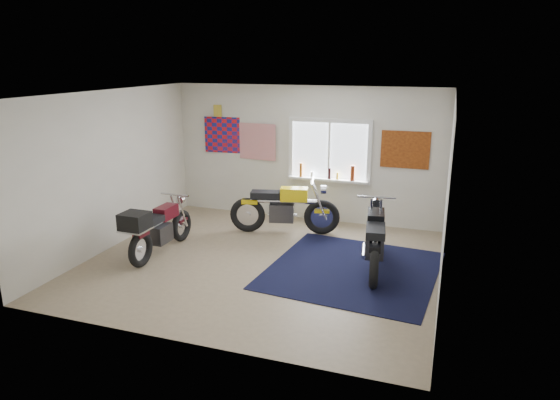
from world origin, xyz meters
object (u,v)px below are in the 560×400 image
(yellow_triumph, at_px, (284,209))
(maroon_tourer, at_px, (157,228))
(navy_rug, at_px, (352,270))
(black_chrome_bike, at_px, (375,241))

(yellow_triumph, bearing_deg, maroon_tourer, -145.90)
(navy_rug, xyz_separation_m, yellow_triumph, (-1.57, 1.32, 0.46))
(navy_rug, relative_size, black_chrome_bike, 1.28)
(navy_rug, bearing_deg, maroon_tourer, -171.86)
(black_chrome_bike, bearing_deg, maroon_tourer, 92.39)
(navy_rug, height_order, maroon_tourer, maroon_tourer)
(navy_rug, height_order, yellow_triumph, yellow_triumph)
(yellow_triumph, height_order, black_chrome_bike, yellow_triumph)
(navy_rug, distance_m, black_chrome_bike, 0.57)
(black_chrome_bike, bearing_deg, yellow_triumph, 50.75)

